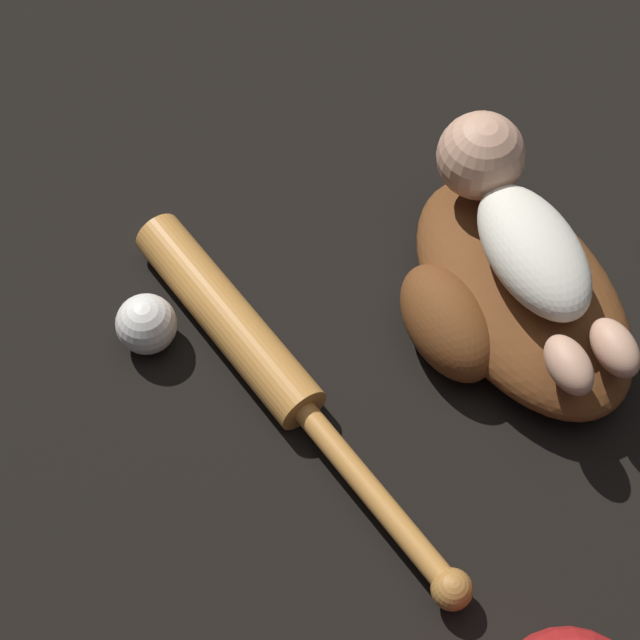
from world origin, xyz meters
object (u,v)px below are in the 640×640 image
baby_figure (518,223)px  baseball (146,324)px  baseball_bat (257,354)px  baseball_glove (509,298)px

baby_figure → baseball: baby_figure is taller
baseball → baseball_bat: bearing=-131.9°
baseball_bat → baseball_glove: bearing=-103.5°
baseball_bat → baby_figure: bearing=-95.8°
baby_figure → baseball: 0.46m
baby_figure → baseball: size_ratio=5.02×
baby_figure → baseball_bat: baby_figure is taller
baseball_glove → baseball_bat: baseball_glove is taller
baseball → baseball_glove: bearing=-112.2°
baseball_bat → baseball: baseball is taller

